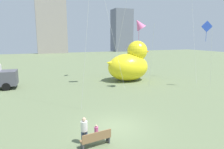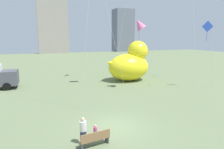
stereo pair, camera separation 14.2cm
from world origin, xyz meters
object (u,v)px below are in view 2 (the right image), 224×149
at_px(park_bench, 95,138).
at_px(person_adult, 83,129).
at_px(kite_blue, 208,29).
at_px(person_child, 95,132).
at_px(kite_pink, 139,24).
at_px(giant_inflatable_duck, 130,64).

relative_size(park_bench, person_adult, 1.13).
distance_m(park_bench, kite_blue, 18.77).
xyz_separation_m(park_bench, person_adult, (-0.53, 0.54, 0.39)).
xyz_separation_m(person_adult, person_child, (0.75, 0.13, -0.34)).
distance_m(person_adult, kite_blue, 18.87).
distance_m(park_bench, person_child, 0.71).
bearing_deg(person_child, kite_pink, 50.00).
distance_m(park_bench, person_adult, 0.85).
height_order(park_bench, person_adult, person_adult).
distance_m(park_bench, giant_inflatable_duck, 17.73).
bearing_deg(park_bench, kite_blue, 26.60).
height_order(person_child, kite_pink, kite_pink).
bearing_deg(kite_pink, person_adult, -132.17).
bearing_deg(person_child, kite_blue, 24.90).
relative_size(giant_inflatable_duck, kite_pink, 0.82).
height_order(person_child, kite_blue, kite_blue).
relative_size(giant_inflatable_duck, kite_blue, 0.85).
xyz_separation_m(person_adult, kite_blue, (16.28, 7.34, 6.11)).
relative_size(person_adult, person_child, 1.65).
height_order(person_adult, person_child, person_adult).
height_order(giant_inflatable_duck, kite_pink, kite_pink).
xyz_separation_m(person_adult, giant_inflatable_duck, (9.96, 14.36, 1.49)).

